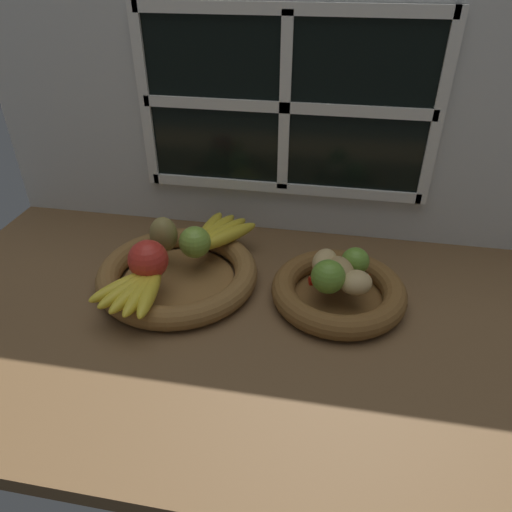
% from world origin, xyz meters
% --- Properties ---
extents(ground_plane, '(1.40, 0.90, 0.03)m').
position_xyz_m(ground_plane, '(0.00, 0.00, -0.01)').
color(ground_plane, brown).
extents(back_wall, '(1.40, 0.05, 0.55)m').
position_xyz_m(back_wall, '(0.00, 0.30, 0.28)').
color(back_wall, silver).
rests_on(back_wall, ground_plane).
extents(fruit_bowl_left, '(0.34, 0.34, 0.05)m').
position_xyz_m(fruit_bowl_left, '(-0.18, 0.02, 0.02)').
color(fruit_bowl_left, brown).
rests_on(fruit_bowl_left, ground_plane).
extents(fruit_bowl_right, '(0.27, 0.27, 0.05)m').
position_xyz_m(fruit_bowl_right, '(0.15, 0.02, 0.02)').
color(fruit_bowl_right, brown).
rests_on(fruit_bowl_right, ground_plane).
extents(apple_green_back, '(0.07, 0.07, 0.07)m').
position_xyz_m(apple_green_back, '(-0.15, 0.06, 0.08)').
color(apple_green_back, '#7AA338').
rests_on(apple_green_back, fruit_bowl_left).
extents(apple_red_front, '(0.08, 0.08, 0.08)m').
position_xyz_m(apple_red_front, '(-0.22, -0.03, 0.09)').
color(apple_red_front, red).
rests_on(apple_red_front, fruit_bowl_left).
extents(pear_brown, '(0.07, 0.06, 0.08)m').
position_xyz_m(pear_brown, '(-0.23, 0.07, 0.09)').
color(pear_brown, olive).
rests_on(pear_brown, fruit_bowl_left).
extents(banana_bunch_front, '(0.13, 0.16, 0.03)m').
position_xyz_m(banana_bunch_front, '(-0.22, -0.09, 0.06)').
color(banana_bunch_front, gold).
rests_on(banana_bunch_front, fruit_bowl_left).
extents(banana_bunch_back, '(0.13, 0.18, 0.03)m').
position_xyz_m(banana_bunch_back, '(-0.13, 0.13, 0.06)').
color(banana_bunch_back, gold).
rests_on(banana_bunch_back, fruit_bowl_left).
extents(potato_small, '(0.08, 0.07, 0.04)m').
position_xyz_m(potato_small, '(0.18, -0.01, 0.07)').
color(potato_small, tan).
rests_on(potato_small, fruit_bowl_right).
extents(potato_large, '(0.07, 0.09, 0.05)m').
position_xyz_m(potato_large, '(0.15, 0.02, 0.07)').
color(potato_large, '#A38451').
rests_on(potato_large, fruit_bowl_right).
extents(potato_oblong, '(0.06, 0.08, 0.05)m').
position_xyz_m(potato_oblong, '(0.12, 0.04, 0.07)').
color(potato_oblong, tan).
rests_on(potato_oblong, fruit_bowl_right).
extents(lime_near, '(0.07, 0.07, 0.07)m').
position_xyz_m(lime_near, '(0.13, -0.02, 0.08)').
color(lime_near, olive).
rests_on(lime_near, fruit_bowl_right).
extents(lime_far, '(0.06, 0.06, 0.06)m').
position_xyz_m(lime_far, '(0.18, 0.05, 0.08)').
color(lime_far, olive).
rests_on(lime_far, fruit_bowl_right).
extents(chili_pepper, '(0.13, 0.06, 0.02)m').
position_xyz_m(chili_pepper, '(0.15, 0.02, 0.06)').
color(chili_pepper, red).
rests_on(chili_pepper, fruit_bowl_right).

